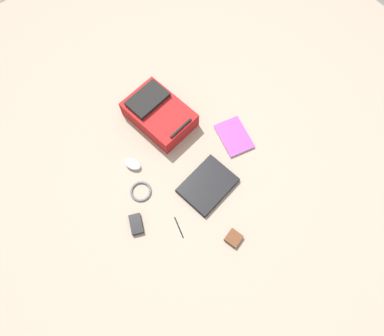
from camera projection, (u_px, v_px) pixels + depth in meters
The scene contains 9 objects.
ground_plane at pixel (192, 162), 2.02m from camera, with size 3.99×3.99×0.00m, color gray.
backpack at pixel (159, 114), 2.07m from camera, with size 0.34×0.46×0.15m.
laptop at pixel (208, 185), 1.95m from camera, with size 0.35×0.28×0.03m.
book_comic at pixel (234, 136), 2.08m from camera, with size 0.24×0.29×0.02m.
computer_mouse at pixel (133, 164), 2.00m from camera, with size 0.07×0.11×0.04m, color silver.
cable_coil at pixel (141, 192), 1.95m from camera, with size 0.13×0.13×0.01m, color #4C4C51.
power_brick at pixel (136, 224), 1.86m from camera, with size 0.07×0.12×0.03m, color black.
pen_black at pixel (179, 227), 1.87m from camera, with size 0.01×0.01×0.13m, color black.
earbud_pouch at pixel (234, 238), 1.84m from camera, with size 0.08×0.08×0.03m, color #59331E.
Camera 1 is at (0.49, 0.59, 1.87)m, focal length 30.12 mm.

